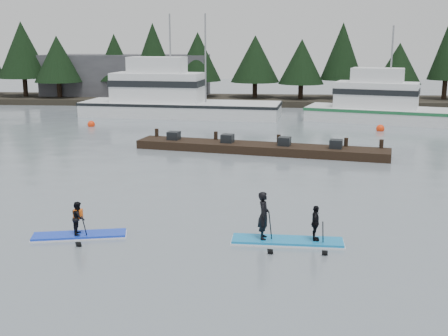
# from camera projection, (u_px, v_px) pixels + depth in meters

# --- Properties ---
(ground) EXTENTS (160.00, 160.00, 0.00)m
(ground) POSITION_uv_depth(u_px,v_px,m) (209.00, 239.00, 19.03)
(ground) COLOR slate
(ground) RESTS_ON ground
(far_shore) EXTENTS (70.00, 8.00, 0.60)m
(far_shore) POSITION_uv_depth(u_px,v_px,m) (252.00, 100.00, 59.76)
(far_shore) COLOR #2D281E
(far_shore) RESTS_ON ground
(treeline) EXTENTS (60.00, 4.00, 8.00)m
(treeline) POSITION_uv_depth(u_px,v_px,m) (252.00, 103.00, 59.83)
(treeline) COLOR black
(treeline) RESTS_ON ground
(waterfront_building) EXTENTS (18.00, 6.00, 5.00)m
(waterfront_building) POSITION_uv_depth(u_px,v_px,m) (127.00, 77.00, 62.34)
(waterfront_building) COLOR #4C4C51
(waterfront_building) RESTS_ON ground
(fishing_boat_large) EXTENTS (17.72, 6.52, 9.81)m
(fishing_boat_large) POSITION_uv_depth(u_px,v_px,m) (175.00, 108.00, 49.56)
(fishing_boat_large) COLOR silver
(fishing_boat_large) RESTS_ON ground
(fishing_boat_medium) EXTENTS (15.11, 8.18, 8.64)m
(fishing_boat_medium) POSITION_uv_depth(u_px,v_px,m) (392.00, 115.00, 45.94)
(fishing_boat_medium) COLOR silver
(fishing_boat_medium) RESTS_ON ground
(floating_dock) EXTENTS (15.27, 5.14, 0.51)m
(floating_dock) POSITION_uv_depth(u_px,v_px,m) (259.00, 148.00, 33.56)
(floating_dock) COLOR black
(floating_dock) RESTS_ON ground
(buoy_c) EXTENTS (0.61, 0.61, 0.61)m
(buoy_c) POSITION_uv_depth(u_px,v_px,m) (380.00, 131.00, 41.57)
(buoy_c) COLOR #FF350C
(buoy_c) RESTS_ON ground
(buoy_a) EXTENTS (0.57, 0.57, 0.57)m
(buoy_a) POSITION_uv_depth(u_px,v_px,m) (91.00, 126.00, 43.71)
(buoy_a) COLOR #FF350C
(buoy_a) RESTS_ON ground
(paddleboard_solo) EXTENTS (3.22, 1.43, 1.76)m
(paddleboard_solo) POSITION_uv_depth(u_px,v_px,m) (79.00, 226.00, 19.13)
(paddleboard_solo) COLOR blue
(paddleboard_solo) RESTS_ON ground
(paddleboard_duo) EXTENTS (3.69, 1.16, 2.21)m
(paddleboard_duo) POSITION_uv_depth(u_px,v_px,m) (286.00, 228.00, 18.54)
(paddleboard_duo) COLOR #1581C5
(paddleboard_duo) RESTS_ON ground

